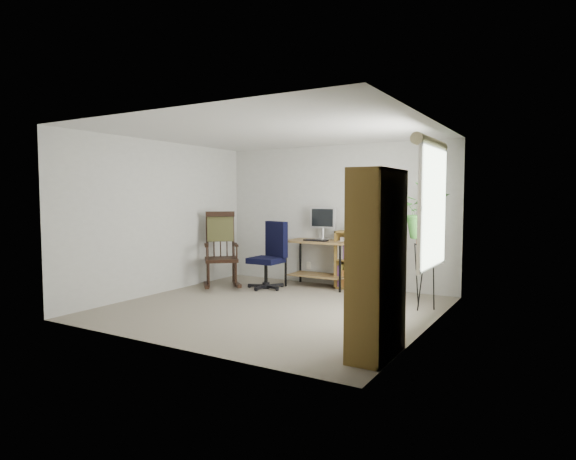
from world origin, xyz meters
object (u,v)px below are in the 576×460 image
Objects in this scene: tall_bookshelf at (377,264)px; office_chair at (266,255)px; low_bookshelf at (363,261)px; rocking_chair at (221,249)px; desk at (319,264)px.

office_chair is at bearing 140.17° from tall_bookshelf.
low_bookshelf is (1.43, 0.71, -0.09)m from office_chair.
rocking_chair is (-0.72, -0.28, 0.08)m from office_chair.
rocking_chair reaches higher than office_chair.
tall_bookshelf is at bearing -54.35° from desk.
office_chair is 0.77m from rocking_chair.
office_chair is (-0.69, -0.59, 0.17)m from desk.
low_bookshelf is at bearing 113.81° from tall_bookshelf.
office_chair is 0.88× the size of rocking_chair.
tall_bookshelf is (1.33, -3.02, 0.41)m from low_bookshelf.
desk is 0.76m from low_bookshelf.
office_chair is 1.60m from low_bookshelf.
rocking_chair is at bearing -148.32° from desk.
office_chair is at bearing -153.70° from low_bookshelf.
office_chair is 3.62m from tall_bookshelf.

